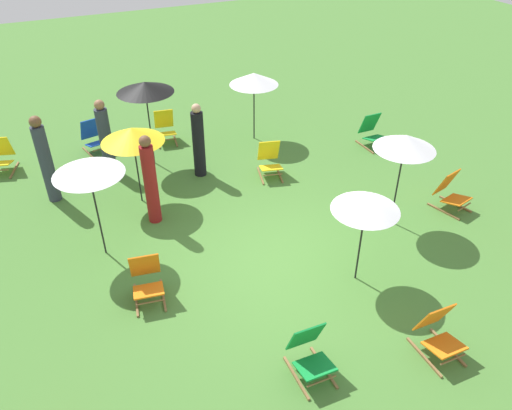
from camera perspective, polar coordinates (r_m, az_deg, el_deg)
The scene contains 20 objects.
ground_plane at distance 9.07m, azimuth 3.18°, elevation -6.50°, with size 40.00×40.00×0.00m, color #477A33.
deckchair_0 at distance 13.04m, azimuth 13.10°, elevation 8.13°, with size 0.49×0.77×0.83m.
deckchair_1 at distance 12.97m, azimuth -27.10°, elevation 4.96°, with size 0.67×0.86×0.83m.
deckchair_2 at distance 8.35m, azimuth -12.35°, elevation -8.30°, with size 0.59×0.83×0.83m.
deckchair_4 at distance 10.99m, azimuth 21.33°, elevation 1.34°, with size 0.65×0.85×0.83m.
deckchair_5 at distance 13.05m, azimuth -18.00°, elevation 7.34°, with size 0.64×0.85×0.83m.
deckchair_6 at distance 11.39m, azimuth 1.58°, elevation 5.10°, with size 0.66×0.86×0.83m.
deckchair_7 at distance 7.19m, azimuth 6.15°, elevation -16.45°, with size 0.50×0.77×0.83m.
deckchair_8 at distance 7.83m, azimuth 20.09°, elevation -13.56°, with size 0.49×0.77×0.83m.
deckchair_10 at distance 13.13m, azimuth -10.33°, elevation 8.67°, with size 0.59×0.82×0.83m.
umbrella_0 at distance 10.18m, azimuth -13.95°, elevation 7.78°, with size 1.26×1.26×1.70m.
umbrella_1 at distance 8.69m, azimuth -18.63°, elevation 3.95°, with size 1.19×1.19×1.90m.
umbrella_2 at distance 7.95m, azimuth 12.48°, elevation 0.38°, with size 1.09×1.09×1.75m.
umbrella_3 at distance 12.58m, azimuth -0.24°, elevation 14.19°, with size 1.21×1.21×1.75m.
umbrella_4 at distance 9.48m, azimuth 16.67°, elevation 6.87°, with size 1.14×1.14×1.92m.
umbrella_5 at distance 11.51m, azimuth -12.56°, elevation 12.97°, with size 1.27×1.27×2.02m.
person_0 at distance 11.82m, azimuth -16.80°, elevation 7.30°, with size 0.37×0.37×1.76m.
person_1 at distance 11.26m, azimuth -6.58°, elevation 7.16°, with size 0.37×0.37×1.73m.
person_2 at distance 11.08m, azimuth -22.88°, elevation 4.70°, with size 0.38×0.38×1.92m.
person_3 at distance 9.78m, azimuth -11.96°, elevation 2.68°, with size 0.37×0.37×1.87m.
Camera 1 is at (-3.32, -6.03, 5.90)m, focal length 35.07 mm.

